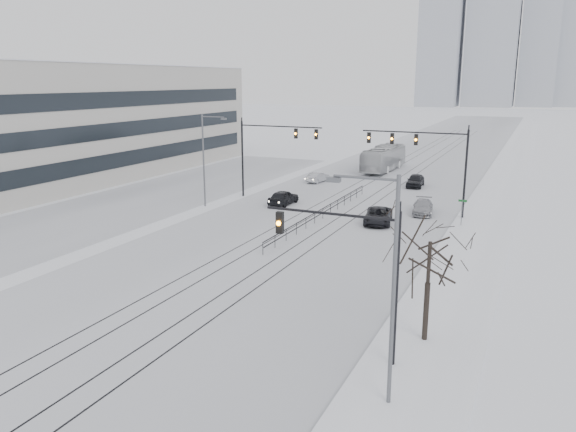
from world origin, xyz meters
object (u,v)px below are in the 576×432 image
object	(u,v)px
sedan_sb_inner	(283,197)
box_truck	(384,159)
sedan_sb_outer	(318,177)
sedan_nb_right	(423,207)
sedan_nb_far	(415,181)
bare_tree	(430,252)
traffic_mast_near	(360,263)
sedan_nb_front	(378,216)

from	to	relation	value
sedan_sb_inner	box_truck	size ratio (longest dim) A/B	0.36
sedan_sb_outer	sedan_nb_right	size ratio (longest dim) A/B	0.85
sedan_nb_right	sedan_nb_far	xyz separation A→B (m)	(-3.51, 13.35, 0.11)
bare_tree	box_truck	world-z (taller)	bare_tree
sedan_sb_outer	box_truck	xyz separation A→B (m)	(4.95, 12.17, 1.07)
traffic_mast_near	sedan_sb_outer	distance (m)	44.98
sedan_sb_inner	sedan_sb_outer	world-z (taller)	sedan_sb_inner
sedan_sb_inner	sedan_nb_far	bearing A→B (deg)	-122.00
traffic_mast_near	bare_tree	bearing A→B (deg)	51.24
sedan_sb_outer	sedan_nb_front	size ratio (longest dim) A/B	0.76
sedan_nb_front	sedan_nb_right	distance (m)	5.96
bare_tree	sedan_sb_inner	xyz separation A→B (m)	(-18.89, 24.80, -3.75)
traffic_mast_near	sedan_sb_inner	xyz separation A→B (m)	(-16.48, 27.81, -3.82)
sedan_sb_outer	traffic_mast_near	bearing A→B (deg)	121.97
sedan_sb_inner	sedan_nb_right	size ratio (longest dim) A/B	0.99
traffic_mast_near	sedan_nb_far	bearing A→B (deg)	98.55
box_truck	sedan_sb_inner	bearing A→B (deg)	84.67
traffic_mast_near	sedan_nb_far	size ratio (longest dim) A/B	1.60
sedan_nb_front	bare_tree	bearing A→B (deg)	-79.77
traffic_mast_near	sedan_nb_far	xyz separation A→B (m)	(-6.46, 42.95, -3.82)
sedan_sb_outer	box_truck	distance (m)	13.19
sedan_sb_inner	sedan_sb_outer	size ratio (longest dim) A/B	1.17
sedan_sb_inner	sedan_nb_front	world-z (taller)	sedan_sb_inner
bare_tree	sedan_nb_far	bearing A→B (deg)	102.52
sedan_sb_inner	sedan_nb_far	size ratio (longest dim) A/B	1.00
sedan_sb_inner	bare_tree	bearing A→B (deg)	128.80
sedan_sb_inner	sedan_nb_right	xyz separation A→B (m)	(13.53, 1.79, -0.11)
bare_tree	sedan_nb_front	bearing A→B (deg)	110.98
sedan_sb_inner	sedan_nb_front	xyz separation A→B (m)	(10.70, -3.46, -0.06)
traffic_mast_near	sedan_sb_inner	world-z (taller)	traffic_mast_near
bare_tree	sedan_nb_front	size ratio (longest dim) A/B	1.25
traffic_mast_near	sedan_sb_inner	distance (m)	32.55
sedan_nb_far	traffic_mast_near	bearing A→B (deg)	-85.17
bare_tree	box_truck	distance (m)	52.61
sedan_sb_outer	box_truck	world-z (taller)	box_truck
traffic_mast_near	sedan_sb_inner	bearing A→B (deg)	120.65
bare_tree	sedan_nb_right	size ratio (longest dim) A/B	1.39
sedan_sb_inner	sedan_sb_outer	xyz separation A→B (m)	(-1.49, 13.24, -0.13)
sedan_sb_outer	sedan_nb_right	xyz separation A→B (m)	(15.02, -11.44, 0.02)
traffic_mast_near	sedan_sb_outer	xyz separation A→B (m)	(-17.97, 41.04, -3.95)
sedan_sb_outer	sedan_nb_right	world-z (taller)	sedan_nb_right
sedan_sb_inner	box_truck	xyz separation A→B (m)	(3.46, 25.41, 0.94)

